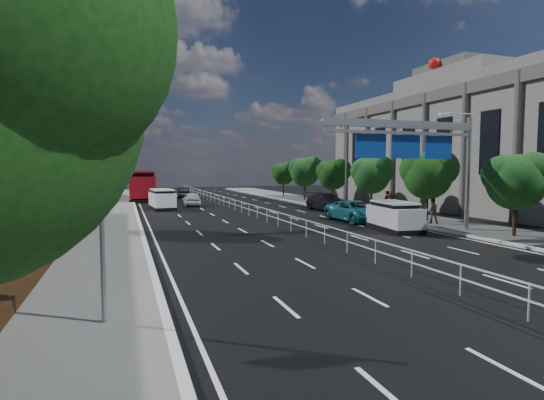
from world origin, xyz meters
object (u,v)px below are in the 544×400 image
near_car_silver (192,199)px  pedestrian_a (386,202)px  overhead_gantry (417,142)px  parked_car_dark (327,202)px  silver_minivan (394,216)px  toilet_sign (81,213)px  red_bus (144,185)px  white_minivan (162,199)px  parked_car_teal (355,211)px  pedestrian_b (432,211)px  near_car_dark (184,192)px

near_car_silver → pedestrian_a: (14.32, -14.73, 0.40)m
overhead_gantry → parked_car_dark: (1.56, 15.04, -4.79)m
silver_minivan → pedestrian_a: pedestrian_a is taller
toilet_sign → near_car_silver: toilet_sign is taller
overhead_gantry → red_bus: (-14.24, 35.50, -3.70)m
white_minivan → parked_car_teal: size_ratio=0.84×
parked_car_teal → red_bus: bearing=113.2°
toilet_sign → parked_car_dark: bearing=52.5°
overhead_gantry → parked_car_dark: 15.86m
pedestrian_b → white_minivan: bearing=-18.3°
parked_car_dark → toilet_sign: bearing=-130.5°
overhead_gantry → near_car_silver: 26.67m
red_bus → toilet_sign: bearing=-89.5°
silver_minivan → overhead_gantry: bearing=-75.4°
near_car_silver → parked_car_teal: 20.06m
overhead_gantry → white_minivan: size_ratio=2.16×
toilet_sign → near_car_dark: (8.69, 47.48, -2.21)m
parked_car_teal → parked_car_dark: bearing=75.1°
pedestrian_a → pedestrian_b: pedestrian_a is taller
parked_car_teal → pedestrian_b: (4.01, -3.67, 0.24)m
white_minivan → parked_car_dark: white_minivan is taller
silver_minivan → pedestrian_b: size_ratio=2.66×
near_car_dark → pedestrian_a: size_ratio=2.27×
parked_car_teal → toilet_sign: bearing=-138.9°
white_minivan → pedestrian_a: 21.19m
overhead_gantry → near_car_dark: overhead_gantry is taller
near_car_dark → pedestrian_a: pedestrian_a is taller
white_minivan → parked_car_dark: (14.80, -6.19, -0.16)m
red_bus → parked_car_teal: (14.00, -28.80, -1.13)m
white_minivan → pedestrian_a: size_ratio=2.41×
toilet_sign → pedestrian_b: toilet_sign is taller
white_minivan → near_car_silver: white_minivan is taller
near_car_dark → parked_car_dark: size_ratio=0.79×
toilet_sign → near_car_silver: (7.83, 34.35, -2.22)m
red_bus → pedestrian_b: size_ratio=7.01×
near_car_silver → pedestrian_b: size_ratio=2.40×
near_car_dark → parked_car_dark: (10.57, -22.39, 0.08)m
red_bus → parked_car_dark: red_bus is taller
white_minivan → near_car_silver: bearing=37.3°
near_car_silver → parked_car_teal: parked_car_teal is taller
parked_car_teal → silver_minivan: bearing=-92.7°
overhead_gantry → parked_car_teal: (-0.24, 6.70, -4.82)m
near_car_silver → near_car_dark: 13.16m
overhead_gantry → parked_car_teal: bearing=92.1°
overhead_gantry → pedestrian_a: 11.46m
white_minivan → silver_minivan: 23.35m
silver_minivan → pedestrian_b: (4.01, 1.21, 0.10)m
near_car_dark → parked_car_dark: bearing=123.0°
toilet_sign → overhead_gantry: size_ratio=0.42×
pedestrian_a → near_car_silver: bearing=-76.2°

